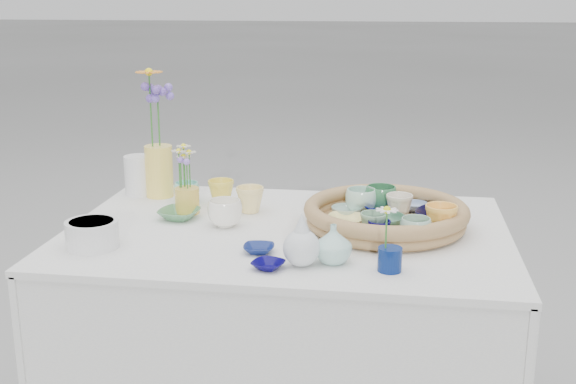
# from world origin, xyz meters

# --- Properties ---
(wicker_tray) EXTENTS (0.47, 0.47, 0.08)m
(wicker_tray) POSITION_xyz_m (0.28, 0.05, 0.80)
(wicker_tray) COLOR olive
(wicker_tray) RESTS_ON display_table
(tray_ceramic_0) EXTENTS (0.15, 0.15, 0.03)m
(tray_ceramic_0) POSITION_xyz_m (0.28, 0.14, 0.80)
(tray_ceramic_0) COLOR #010452
(tray_ceramic_0) RESTS_ON wicker_tray
(tray_ceramic_1) EXTENTS (0.16, 0.16, 0.03)m
(tray_ceramic_1) POSITION_xyz_m (0.43, 0.09, 0.80)
(tray_ceramic_1) COLOR black
(tray_ceramic_1) RESTS_ON wicker_tray
(tray_ceramic_2) EXTENTS (0.10, 0.10, 0.08)m
(tray_ceramic_2) POSITION_xyz_m (0.43, -0.04, 0.82)
(tray_ceramic_2) COLOR #FFB646
(tray_ceramic_2) RESTS_ON wicker_tray
(tray_ceramic_3) EXTENTS (0.14, 0.14, 0.04)m
(tray_ceramic_3) POSITION_xyz_m (0.28, -0.00, 0.80)
(tray_ceramic_3) COLOR #447559
(tray_ceramic_3) RESTS_ON wicker_tray
(tray_ceramic_4) EXTENTS (0.09, 0.09, 0.07)m
(tray_ceramic_4) POSITION_xyz_m (0.25, -0.09, 0.82)
(tray_ceramic_4) COLOR #73A27C
(tray_ceramic_4) RESTS_ON wicker_tray
(tray_ceramic_5) EXTENTS (0.12, 0.12, 0.03)m
(tray_ceramic_5) POSITION_xyz_m (0.16, 0.09, 0.80)
(tray_ceramic_5) COLOR #97B4A8
(tray_ceramic_5) RESTS_ON wicker_tray
(tray_ceramic_6) EXTENTS (0.10, 0.10, 0.07)m
(tray_ceramic_6) POSITION_xyz_m (0.20, 0.13, 0.82)
(tray_ceramic_6) COLOR silver
(tray_ceramic_6) RESTS_ON wicker_tray
(tray_ceramic_7) EXTENTS (0.08, 0.08, 0.07)m
(tray_ceramic_7) POSITION_xyz_m (0.32, 0.09, 0.82)
(tray_ceramic_7) COLOR beige
(tray_ceramic_7) RESTS_ON wicker_tray
(tray_ceramic_8) EXTENTS (0.08, 0.08, 0.03)m
(tray_ceramic_8) POSITION_xyz_m (0.36, 0.18, 0.80)
(tray_ceramic_8) COLOR #9DB4D9
(tray_ceramic_8) RESTS_ON wicker_tray
(tray_ceramic_9) EXTENTS (0.07, 0.07, 0.06)m
(tray_ceramic_9) POSITION_xyz_m (0.27, -0.12, 0.81)
(tray_ceramic_9) COLOR #080541
(tray_ceramic_9) RESTS_ON wicker_tray
(tray_ceramic_10) EXTENTS (0.11, 0.11, 0.03)m
(tray_ceramic_10) POSITION_xyz_m (0.17, 0.01, 0.80)
(tray_ceramic_10) COLOR #E2D57B
(tray_ceramic_10) RESTS_ON wicker_tray
(tray_ceramic_11) EXTENTS (0.09, 0.09, 0.07)m
(tray_ceramic_11) POSITION_xyz_m (0.36, -0.11, 0.82)
(tray_ceramic_11) COLOR #92BDA7
(tray_ceramic_11) RESTS_ON wicker_tray
(tray_ceramic_12) EXTENTS (0.10, 0.10, 0.08)m
(tray_ceramic_12) POSITION_xyz_m (0.26, 0.17, 0.82)
(tray_ceramic_12) COLOR #327244
(tray_ceramic_12) RESTS_ON wicker_tray
(loose_ceramic_0) EXTENTS (0.09, 0.09, 0.08)m
(loose_ceramic_0) POSITION_xyz_m (-0.25, 0.23, 0.80)
(loose_ceramic_0) COLOR yellow
(loose_ceramic_0) RESTS_ON display_table
(loose_ceramic_1) EXTENTS (0.09, 0.09, 0.08)m
(loose_ceramic_1) POSITION_xyz_m (-0.14, 0.15, 0.81)
(loose_ceramic_1) COLOR #FBE188
(loose_ceramic_1) RESTS_ON display_table
(loose_ceramic_2) EXTENTS (0.14, 0.14, 0.03)m
(loose_ceramic_2) POSITION_xyz_m (-0.34, 0.05, 0.78)
(loose_ceramic_2) COLOR #4D8657
(loose_ceramic_2) RESTS_ON display_table
(loose_ceramic_3) EXTENTS (0.11, 0.11, 0.08)m
(loose_ceramic_3) POSITION_xyz_m (-0.18, 0.00, 0.80)
(loose_ceramic_3) COLOR white
(loose_ceramic_3) RESTS_ON display_table
(loose_ceramic_4) EXTENTS (0.09, 0.09, 0.02)m
(loose_ceramic_4) POSITION_xyz_m (-0.04, -0.20, 0.77)
(loose_ceramic_4) COLOR navy
(loose_ceramic_4) RESTS_ON display_table
(loose_ceramic_5) EXTENTS (0.09, 0.09, 0.06)m
(loose_ceramic_5) POSITION_xyz_m (-0.37, 0.24, 0.80)
(loose_ceramic_5) COLOR #85D3C5
(loose_ceramic_5) RESTS_ON display_table
(loose_ceramic_6) EXTENTS (0.10, 0.10, 0.02)m
(loose_ceramic_6) POSITION_xyz_m (0.00, -0.32, 0.77)
(loose_ceramic_6) COLOR #040047
(loose_ceramic_6) RESTS_ON display_table
(fluted_bowl) EXTENTS (0.19, 0.19, 0.07)m
(fluted_bowl) POSITION_xyz_m (-0.49, -0.23, 0.80)
(fluted_bowl) COLOR silver
(fluted_bowl) RESTS_ON display_table
(bud_vase_paleblue) EXTENTS (0.11, 0.11, 0.14)m
(bud_vase_paleblue) POSITION_xyz_m (0.08, -0.28, 0.84)
(bud_vase_paleblue) COLOR silver
(bud_vase_paleblue) RESTS_ON display_table
(bud_vase_seafoam) EXTENTS (0.12, 0.12, 0.10)m
(bud_vase_seafoam) POSITION_xyz_m (0.16, -0.25, 0.81)
(bud_vase_seafoam) COLOR #A0CEC4
(bud_vase_seafoam) RESTS_ON display_table
(bud_vase_cobalt) EXTENTS (0.08, 0.08, 0.06)m
(bud_vase_cobalt) POSITION_xyz_m (0.30, -0.28, 0.79)
(bud_vase_cobalt) COLOR #061A56
(bud_vase_cobalt) RESTS_ON display_table
(single_daisy) EXTENTS (0.07, 0.07, 0.12)m
(single_daisy) POSITION_xyz_m (0.29, -0.29, 0.87)
(single_daisy) COLOR white
(single_daisy) RESTS_ON bud_vase_cobalt
(tall_vase_yellow) EXTENTS (0.11, 0.11, 0.17)m
(tall_vase_yellow) POSITION_xyz_m (-0.47, 0.29, 0.85)
(tall_vase_yellow) COLOR #FFDC5B
(tall_vase_yellow) RESTS_ON display_table
(gerbera) EXTENTS (0.12, 0.12, 0.26)m
(gerbera) POSITION_xyz_m (-0.49, 0.28, 1.06)
(gerbera) COLOR orange
(gerbera) RESTS_ON tall_vase_yellow
(hydrangea) EXTENTS (0.09, 0.09, 0.24)m
(hydrangea) POSITION_xyz_m (-0.47, 0.29, 1.02)
(hydrangea) COLOR #765AC8
(hydrangea) RESTS_ON tall_vase_yellow
(white_pitcher) EXTENTS (0.16, 0.13, 0.13)m
(white_pitcher) POSITION_xyz_m (-0.55, 0.30, 0.83)
(white_pitcher) COLOR white
(white_pitcher) RESTS_ON display_table
(daisy_cup) EXTENTS (0.08, 0.08, 0.08)m
(daisy_cup) POSITION_xyz_m (-0.33, 0.11, 0.81)
(daisy_cup) COLOR gold
(daisy_cup) RESTS_ON display_table
(daisy_posy) EXTENTS (0.10, 0.10, 0.14)m
(daisy_posy) POSITION_xyz_m (-0.33, 0.11, 0.91)
(daisy_posy) COLOR beige
(daisy_posy) RESTS_ON daisy_cup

